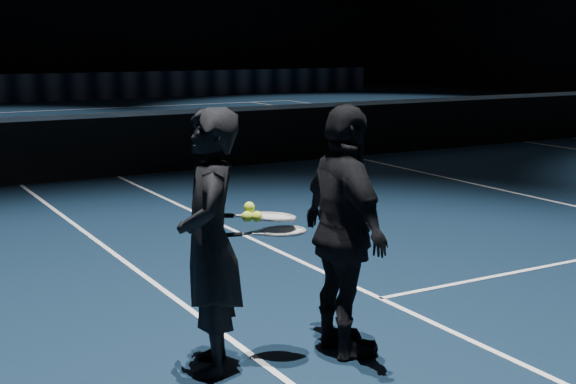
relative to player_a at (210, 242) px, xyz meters
name	(u,v)px	position (x,y,z in m)	size (l,w,h in m)	color
floor	(353,157)	(5.79, 6.98, -0.79)	(36.00, 36.00, 0.00)	black
court_lines	(353,157)	(5.79, 6.98, -0.79)	(10.98, 23.78, 0.01)	white
net_mesh	(354,131)	(5.79, 6.98, -0.34)	(12.80, 0.02, 0.86)	black
net_tape	(354,104)	(5.79, 6.98, 0.12)	(12.80, 0.03, 0.07)	white
sponsor_backdrop	(92,86)	(5.79, 22.48, -0.34)	(22.00, 0.15, 0.90)	black
player_a	(210,242)	(0.00, 0.00, 0.00)	(0.58, 0.38, 1.59)	black
player_b	(345,232)	(0.83, -0.18, 0.00)	(0.93, 0.39, 1.59)	black
racket_lower	(283,231)	(0.44, -0.10, 0.04)	(0.68, 0.22, 0.03)	black
racket_upper	(273,217)	(0.40, -0.05, 0.12)	(0.68, 0.22, 0.03)	black
tennis_balls	(251,214)	(0.25, -0.05, 0.16)	(0.12, 0.10, 0.12)	#BECC2B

